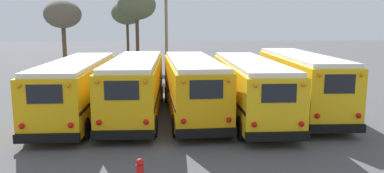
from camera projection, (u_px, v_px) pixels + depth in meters
ground_plane at (191, 114)px, 20.25m from camera, size 160.00×160.00×0.00m
school_bus_0 at (78, 87)px, 19.22m from camera, size 2.82×10.54×2.97m
school_bus_1 at (136, 85)px, 19.49m from camera, size 2.98×10.30×3.05m
school_bus_2 at (192, 85)px, 19.45m from camera, size 2.72×9.80×3.05m
school_bus_3 at (249, 86)px, 19.39m from camera, size 2.85×10.68×2.98m
school_bus_4 at (300, 81)px, 20.27m from camera, size 2.91×10.27×3.20m
utility_pole at (166, 27)px, 31.32m from camera, size 1.80×0.24×8.67m
bare_tree_0 at (63, 15)px, 33.16m from camera, size 3.26×3.26×6.83m
bare_tree_1 at (137, 6)px, 33.59m from camera, size 3.46×3.46×7.71m
bare_tree_2 at (127, 13)px, 39.18m from camera, size 3.28×3.28×7.11m
fence_line at (183, 79)px, 25.99m from camera, size 19.83×0.06×1.42m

